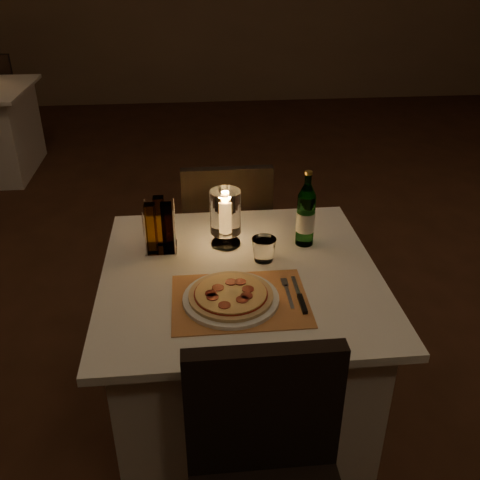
{
  "coord_description": "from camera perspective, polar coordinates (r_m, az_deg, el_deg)",
  "views": [
    {
      "loc": [
        -0.44,
        -1.9,
        1.78
      ],
      "look_at": [
        -0.28,
        -0.25,
        0.86
      ],
      "focal_mm": 40.0,
      "sensor_mm": 36.0,
      "label": 1
    }
  ],
  "objects": [
    {
      "name": "main_table",
      "position": [
        2.15,
        0.05,
        -11.64
      ],
      "size": [
        1.0,
        1.0,
        0.74
      ],
      "color": "white",
      "rests_on": "ground"
    },
    {
      "name": "hurricane_candle",
      "position": [
        2.05,
        -1.57,
        2.81
      ],
      "size": [
        0.12,
        0.12,
        0.23
      ],
      "color": "white",
      "rests_on": "main_table"
    },
    {
      "name": "tumbler",
      "position": [
        1.98,
        2.55,
        -1.04
      ],
      "size": [
        0.09,
        0.09,
        0.09
      ],
      "primitive_type": null,
      "color": "white",
      "rests_on": "main_table"
    },
    {
      "name": "chair_far",
      "position": [
        2.65,
        -1.48,
        1.37
      ],
      "size": [
        0.42,
        0.42,
        0.9
      ],
      "color": "black",
      "rests_on": "ground"
    },
    {
      "name": "knife",
      "position": [
        1.79,
        6.52,
        -6.37
      ],
      "size": [
        0.02,
        0.22,
        0.01
      ],
      "color": "black",
      "rests_on": "placemat"
    },
    {
      "name": "floor",
      "position": [
        2.64,
        5.61,
        -13.73
      ],
      "size": [
        8.0,
        10.0,
        0.02
      ],
      "primitive_type": "cube",
      "color": "#422415",
      "rests_on": "ground"
    },
    {
      "name": "cruet_caddy",
      "position": [
        2.05,
        -8.56,
        1.31
      ],
      "size": [
        0.12,
        0.12,
        0.21
      ],
      "color": "white",
      "rests_on": "main_table"
    },
    {
      "name": "pizza",
      "position": [
        1.77,
        -0.98,
        -5.85
      ],
      "size": [
        0.28,
        0.28,
        0.02
      ],
      "color": "#D8B77F",
      "rests_on": "plate"
    },
    {
      "name": "water_bottle",
      "position": [
        2.07,
        7.03,
        2.62
      ],
      "size": [
        0.07,
        0.07,
        0.3
      ],
      "color": "#589E55",
      "rests_on": "main_table"
    },
    {
      "name": "chair_near",
      "position": [
        1.54,
        2.94,
        -24.02
      ],
      "size": [
        0.42,
        0.42,
        0.9
      ],
      "color": "black",
      "rests_on": "ground"
    },
    {
      "name": "placemat",
      "position": [
        1.78,
        -0.01,
        -6.46
      ],
      "size": [
        0.45,
        0.34,
        0.0
      ],
      "primitive_type": "cube",
      "color": "#CA8046",
      "rests_on": "main_table"
    },
    {
      "name": "fork",
      "position": [
        1.83,
        5.06,
        -5.43
      ],
      "size": [
        0.02,
        0.18,
        0.0
      ],
      "color": "silver",
      "rests_on": "placemat"
    },
    {
      "name": "plate",
      "position": [
        1.78,
        -0.98,
        -6.28
      ],
      "size": [
        0.32,
        0.32,
        0.01
      ],
      "primitive_type": "cylinder",
      "color": "white",
      "rests_on": "placemat"
    }
  ]
}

